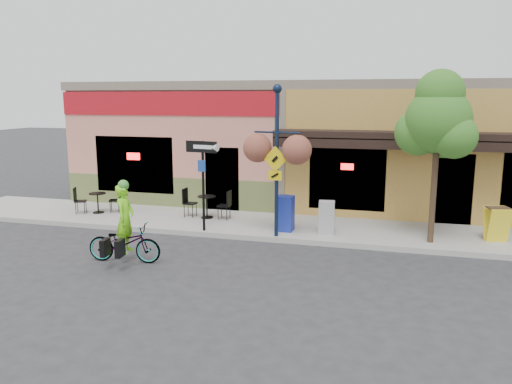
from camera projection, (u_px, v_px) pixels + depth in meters
The scene contains 14 objects.
ground at pixel (288, 249), 13.19m from camera, with size 90.00×90.00×0.00m, color #2D2D30.
sidewalk at pixel (301, 228), 15.07m from camera, with size 24.00×3.00×0.15m, color #9E9B93.
curb at pixel (292, 241), 13.70m from camera, with size 24.00×0.12×0.15m, color #A8A59E.
building at pixel (326, 141), 19.88m from camera, with size 18.20×8.20×4.50m, color tan, non-canonical shape.
bicycle at pixel (124, 243), 12.09m from camera, with size 0.63×1.82×0.95m, color maroon.
cyclist_rider at pixel (126, 229), 12.01m from camera, with size 0.61×0.40×1.67m, color #7BEF19.
lamp_post at pixel (277, 162), 13.51m from camera, with size 1.33×0.53×4.16m, color #101D34, non-canonical shape.
one_way_sign at pixel (203, 186), 14.25m from camera, with size 1.00×0.22×2.60m, color black, non-canonical shape.
cafe_set_left at pixel (98, 200), 16.62m from camera, with size 1.47×0.74×0.88m, color black, non-canonical shape.
cafe_set_right at pixel (207, 204), 15.91m from camera, with size 1.56×0.78×0.94m, color black, non-canonical shape.
newspaper_box_blue at pixel (285, 213), 14.36m from camera, with size 0.46×0.41×1.03m, color #1A2CA0, non-canonical shape.
newspaper_box_grey at pixel (326, 218), 14.06m from camera, with size 0.44×0.39×0.93m, color #A1A1A1, non-canonical shape.
street_tree at pixel (436, 157), 12.90m from camera, with size 1.78×1.78×4.57m, color #3D7A26, non-canonical shape.
sandwich_board at pixel (500, 226), 13.15m from camera, with size 0.56×0.41×0.94m, color yellow, non-canonical shape.
Camera 1 is at (2.53, -12.45, 3.94)m, focal length 35.00 mm.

